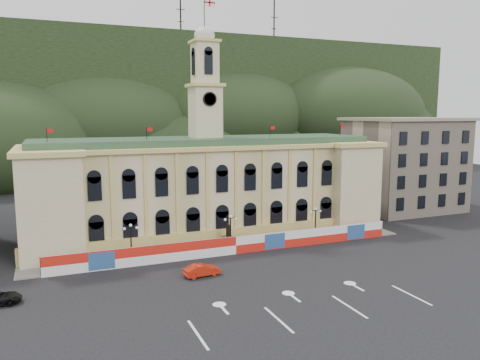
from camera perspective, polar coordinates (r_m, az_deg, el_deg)
name	(u,v)px	position (r m, az deg, el deg)	size (l,w,h in m)	color
ground	(286,292)	(53.05, 5.66, -13.38)	(260.00, 260.00, 0.00)	black
lane_markings	(310,309)	(49.03, 8.49, -15.29)	(26.00, 10.00, 0.02)	white
hill_ridge	(120,113)	(167.15, -14.38, 7.89)	(230.00, 80.00, 64.00)	black
city_hall	(207,186)	(75.76, -4.07, -0.68)	(56.20, 17.60, 37.10)	beige
side_building_right	(404,164)	(100.21, 19.33, 1.88)	(21.00, 17.00, 18.60)	#BFAC94
hoarding_fence	(236,245)	(65.64, -0.50, -7.94)	(50.00, 0.44, 2.50)	red
pavement	(229,248)	(68.34, -1.39, -8.31)	(56.00, 5.50, 0.16)	slate
statue	(228,240)	(68.27, -1.47, -7.37)	(1.40, 1.40, 3.72)	#595651
lamp_left	(131,239)	(63.37, -13.15, -7.04)	(1.96, 0.44, 5.15)	black
lamp_center	(231,229)	(66.88, -1.17, -6.02)	(1.96, 0.44, 5.15)	black
lamp_right	(315,221)	(72.95, 9.19, -4.93)	(1.96, 0.44, 5.15)	black
red_sedan	(202,270)	(57.42, -4.66, -10.88)	(4.62, 2.01, 1.48)	red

